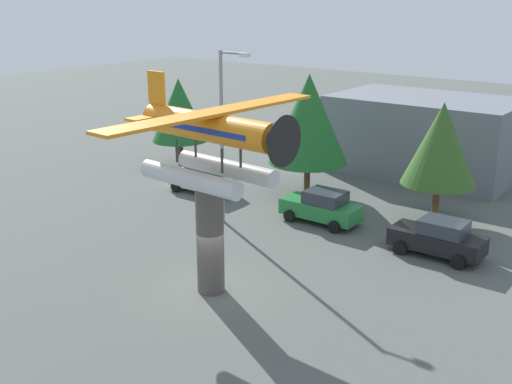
{
  "coord_description": "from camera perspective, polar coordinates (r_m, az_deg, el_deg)",
  "views": [
    {
      "loc": [
        15.41,
        -17.4,
        11.48
      ],
      "look_at": [
        0.0,
        3.0,
        3.43
      ],
      "focal_mm": 44.35,
      "sensor_mm": 36.0,
      "label": 1
    }
  ],
  "objects": [
    {
      "name": "display_pedestal",
      "position": [
        24.99,
        -4.16,
        -4.15
      ],
      "size": [
        1.1,
        1.1,
        4.57
      ],
      "primitive_type": "cylinder",
      "color": "#4C4742",
      "rests_on": "ground"
    },
    {
      "name": "floatplane_monument",
      "position": [
        23.73,
        -4.14,
        4.69
      ],
      "size": [
        6.97,
        10.45,
        4.0
      ],
      "rotation": [
        0.0,
        0.0,
        -0.06
      ],
      "color": "silver",
      "rests_on": "display_pedestal"
    },
    {
      "name": "car_mid_green",
      "position": [
        33.04,
        5.96,
        -1.33
      ],
      "size": [
        4.2,
        2.02,
        1.76
      ],
      "rotation": [
        0.0,
        0.0,
        3.14
      ],
      "color": "#237A38",
      "rests_on": "ground"
    },
    {
      "name": "tree_center_back",
      "position": [
        33.53,
        16.34,
        4.18
      ],
      "size": [
        3.84,
        3.84,
        6.31
      ],
      "color": "brown",
      "rests_on": "ground"
    },
    {
      "name": "tree_east",
      "position": [
        36.51,
        4.76,
        6.58
      ],
      "size": [
        4.63,
        4.63,
        7.19
      ],
      "color": "brown",
      "rests_on": "ground"
    },
    {
      "name": "tree_west",
      "position": [
        43.68,
        -6.94,
        7.35
      ],
      "size": [
        3.84,
        3.84,
        6.04
      ],
      "color": "brown",
      "rests_on": "ground"
    },
    {
      "name": "car_far_black",
      "position": [
        29.92,
        16.13,
        -3.98
      ],
      "size": [
        4.2,
        2.02,
        1.76
      ],
      "rotation": [
        0.0,
        0.0,
        3.14
      ],
      "color": "black",
      "rests_on": "ground"
    },
    {
      "name": "ground_plane",
      "position": [
        25.92,
        -4.05,
        -8.85
      ],
      "size": [
        140.0,
        140.0,
        0.0
      ],
      "primitive_type": "plane",
      "color": "#515651"
    },
    {
      "name": "storefront_building",
      "position": [
        43.37,
        14.96,
        4.97
      ],
      "size": [
        11.72,
        7.45,
        5.05
      ],
      "primitive_type": "cube",
      "color": "slate",
      "rests_on": "ground"
    },
    {
      "name": "car_near_white",
      "position": [
        38.0,
        -4.81,
        1.22
      ],
      "size": [
        4.2,
        2.02,
        1.76
      ],
      "rotation": [
        0.0,
        0.0,
        3.14
      ],
      "color": "white",
      "rests_on": "ground"
    },
    {
      "name": "streetlight_primary",
      "position": [
        31.86,
        -2.87,
        5.87
      ],
      "size": [
        1.84,
        0.28,
        8.85
      ],
      "color": "gray",
      "rests_on": "ground"
    }
  ]
}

